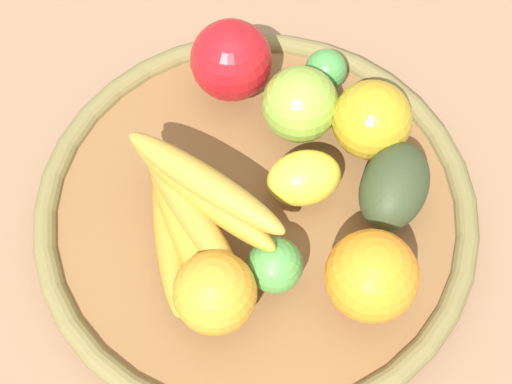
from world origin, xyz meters
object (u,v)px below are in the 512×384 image
lime_1 (275,265)px  lime_0 (326,70)px  orange_1 (215,293)px  apple_2 (300,104)px  banana_bunch (189,207)px  avocado (394,186)px  apple_1 (372,120)px  orange_0 (372,276)px  lemon_0 (304,178)px  apple_0 (231,60)px

lime_1 → lime_0: bearing=175.2°
orange_1 → lime_1: 0.06m
lime_1 → apple_2: bearing=-179.7°
banana_bunch → apple_2: banana_bunch is taller
avocado → orange_1: orange_1 is taller
apple_1 → lime_0: bearing=-142.3°
avocado → orange_1: bearing=-47.5°
orange_0 → avocado: bearing=172.0°
orange_1 → apple_1: size_ratio=0.94×
apple_2 → lemon_0: (0.07, 0.01, -0.01)m
lime_1 → orange_0: bearing=88.1°
lemon_0 → lime_0: (-0.13, 0.00, -0.00)m
avocado → apple_1: bearing=-156.9°
orange_1 → avocado: bearing=132.5°
lime_1 → apple_0: size_ratio=0.61×
apple_2 → orange_0: bearing=26.7°
lime_1 → apple_0: (-0.20, -0.07, 0.02)m
banana_bunch → orange_1: banana_bunch is taller
apple_1 → apple_0: size_ratio=0.94×
orange_0 → orange_1: bearing=-74.8°
lemon_0 → lime_1: 0.09m
orange_0 → apple_2: (-0.16, -0.08, -0.00)m
avocado → lime_0: (-0.13, -0.08, -0.01)m
lime_1 → apple_0: apple_0 is taller
orange_1 → apple_0: 0.24m
apple_1 → apple_0: apple_0 is taller
orange_1 → lime_1: size_ratio=1.44×
avocado → apple_0: apple_0 is taller
lime_0 → apple_2: bearing=-18.5°
banana_bunch → orange_1: size_ratio=2.36×
avocado → apple_2: apple_2 is taller
apple_1 → lime_0: (-0.06, -0.05, -0.02)m
orange_1 → apple_0: size_ratio=0.88×
banana_bunch → apple_0: 0.16m
banana_bunch → lime_0: size_ratio=3.97×
orange_0 → apple_0: size_ratio=0.98×
lemon_0 → orange_1: size_ratio=0.97×
lemon_0 → orange_1: bearing=-24.7°
lime_1 → orange_1: bearing=-50.5°
orange_1 → orange_0: bearing=105.2°
orange_1 → apple_0: (-0.23, -0.03, 0.00)m
apple_2 → lime_0: apple_2 is taller
banana_bunch → apple_2: 0.15m
banana_bunch → avocado: 0.18m
lemon_0 → orange_1: orange_1 is taller
lemon_0 → lime_0: 0.13m
banana_bunch → lime_1: bearing=66.5°
apple_0 → orange_1: bearing=7.0°
lime_0 → apple_0: bearing=-78.7°
orange_1 → lime_0: bearing=166.1°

